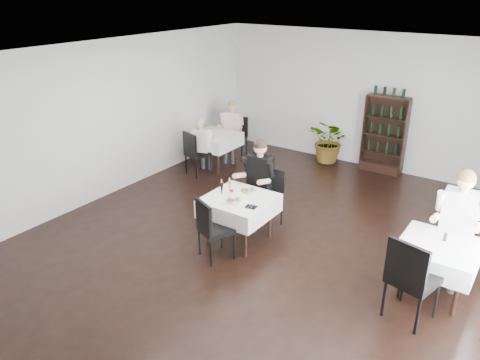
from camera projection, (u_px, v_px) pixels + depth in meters
name	position (u px, v px, depth m)	size (l,w,h in m)	color
room_shell	(255.00, 158.00, 7.03)	(9.00, 9.00, 9.00)	black
wine_shelf	(384.00, 135.00, 10.25)	(0.90, 0.28, 1.75)	black
main_table	(239.00, 206.00, 7.53)	(1.03, 1.03, 0.77)	black
left_table	(215.00, 140.00, 10.68)	(0.98, 0.98, 0.77)	black
right_table	(438.00, 254.00, 6.19)	(0.98, 0.98, 0.77)	black
potted_tree	(330.00, 141.00, 10.92)	(0.94, 0.81, 1.04)	#245C1F
main_chair_far	(269.00, 195.00, 8.01)	(0.51, 0.51, 1.02)	black
main_chair_near	(211.00, 226.00, 7.03)	(0.60, 0.60, 0.98)	black
left_chair_far	(237.00, 135.00, 11.20)	(0.57, 0.57, 0.99)	black
left_chair_near	(195.00, 151.00, 10.16)	(0.55, 0.56, 0.99)	black
right_chair_far	(458.00, 237.00, 6.77)	(0.53, 0.54, 0.95)	black
right_chair_near	(410.00, 276.00, 5.67)	(0.64, 0.64, 1.16)	black
diner_main	(257.00, 177.00, 7.96)	(0.58, 0.57, 1.53)	#3C3B42
diner_left_far	(232.00, 126.00, 10.98)	(0.62, 0.66, 1.43)	#3C3B42
diner_left_near	(202.00, 141.00, 10.19)	(0.54, 0.58, 1.28)	#3C3B42
diner_right_far	(458.00, 219.00, 6.39)	(0.63, 0.63, 1.66)	#3C3B42
plate_far	(247.00, 191.00, 7.65)	(0.35, 0.35, 0.09)	white
plate_near	(233.00, 201.00, 7.30)	(0.30, 0.30, 0.08)	white
pilsner_dark	(222.00, 189.00, 7.49)	(0.07, 0.07, 0.29)	black
pilsner_lager	(230.00, 187.00, 7.60)	(0.06, 0.06, 0.26)	gold
coke_bottle	(232.00, 189.00, 7.53)	(0.06, 0.06, 0.23)	silver
napkin_cutlery	(251.00, 207.00, 7.15)	(0.18, 0.19, 0.02)	black
pepper_mill	(445.00, 237.00, 6.20)	(0.05, 0.05, 0.11)	black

